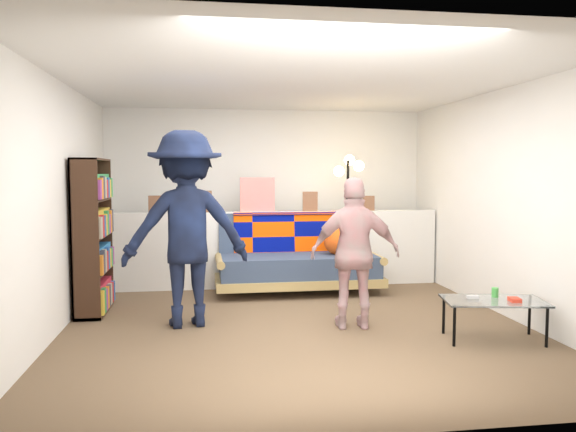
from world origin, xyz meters
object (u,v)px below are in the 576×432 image
(bookshelf, at_px, (93,241))
(floor_lamp, at_px, (348,194))
(futon_sofa, at_px, (298,259))
(coffee_table, at_px, (494,302))
(person_left, at_px, (186,229))
(person_right, at_px, (355,253))

(bookshelf, bearing_deg, floor_lamp, 16.63)
(futon_sofa, relative_size, coffee_table, 2.17)
(futon_sofa, distance_m, person_left, 2.04)
(bookshelf, height_order, coffee_table, bookshelf)
(futon_sofa, relative_size, person_right, 1.41)
(bookshelf, bearing_deg, person_left, -33.37)
(futon_sofa, xyz_separation_m, coffee_table, (1.40, -2.34, -0.07))
(bookshelf, bearing_deg, coffee_table, -22.96)
(bookshelf, bearing_deg, futon_sofa, 17.38)
(person_left, bearing_deg, person_right, 159.20)
(futon_sofa, distance_m, bookshelf, 2.52)
(coffee_table, relative_size, floor_lamp, 0.55)
(bookshelf, xyz_separation_m, coffee_table, (3.78, -1.60, -0.43))
(coffee_table, distance_m, floor_lamp, 2.76)
(bookshelf, xyz_separation_m, person_left, (1.02, -0.67, 0.19))
(futon_sofa, relative_size, person_left, 1.08)
(bookshelf, relative_size, floor_lamp, 0.95)
(person_left, bearing_deg, bookshelf, -41.90)
(floor_lamp, bearing_deg, coffee_table, -74.33)
(futon_sofa, xyz_separation_m, person_right, (0.26, -1.77, 0.32))
(bookshelf, distance_m, person_right, 2.83)
(bookshelf, relative_size, coffee_table, 1.74)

